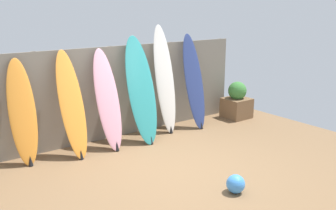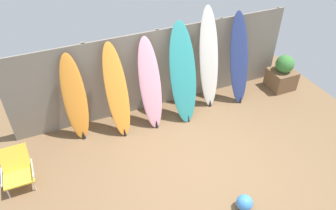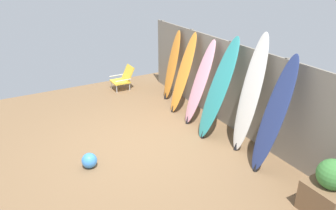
{
  "view_description": "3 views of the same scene",
  "coord_description": "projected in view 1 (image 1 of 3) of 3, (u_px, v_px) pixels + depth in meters",
  "views": [
    {
      "loc": [
        -3.36,
        -4.36,
        2.53
      ],
      "look_at": [
        0.33,
        0.62,
        0.89
      ],
      "focal_mm": 40.0,
      "sensor_mm": 36.0,
      "label": 1
    },
    {
      "loc": [
        -2.12,
        -3.51,
        4.53
      ],
      "look_at": [
        -0.36,
        0.61,
        1.06
      ],
      "focal_mm": 35.0,
      "sensor_mm": 36.0,
      "label": 2
    },
    {
      "loc": [
        5.03,
        -2.25,
        3.27
      ],
      "look_at": [
        0.13,
        0.51,
        0.79
      ],
      "focal_mm": 35.0,
      "sensor_mm": 36.0,
      "label": 3
    }
  ],
  "objects": [
    {
      "name": "surfboard_pink_2",
      "position": [
        108.0,
        100.0,
        6.75
      ],
      "size": [
        0.47,
        0.71,
        1.81
      ],
      "color": "pink",
      "rests_on": "ground"
    },
    {
      "name": "beach_ball",
      "position": [
        236.0,
        184.0,
        5.21
      ],
      "size": [
        0.26,
        0.26,
        0.26
      ],
      "primitive_type": "sphere",
      "color": "#3F8CE5",
      "rests_on": "ground"
    },
    {
      "name": "fence_back",
      "position": [
        112.0,
        93.0,
        7.29
      ],
      "size": [
        6.08,
        0.11,
        1.8
      ],
      "color": "gray",
      "rests_on": "ground"
    },
    {
      "name": "surfboard_white_4",
      "position": [
        165.0,
        80.0,
        7.59
      ],
      "size": [
        0.44,
        0.51,
        2.19
      ],
      "color": "white",
      "rests_on": "ground"
    },
    {
      "name": "surfboard_teal_3",
      "position": [
        141.0,
        90.0,
        7.08
      ],
      "size": [
        0.62,
        0.82,
        2.0
      ],
      "color": "teal",
      "rests_on": "ground"
    },
    {
      "name": "surfboard_orange_1",
      "position": [
        72.0,
        106.0,
        6.36
      ],
      "size": [
        0.43,
        0.65,
        1.83
      ],
      "color": "orange",
      "rests_on": "ground"
    },
    {
      "name": "planter_box",
      "position": [
        237.0,
        102.0,
        8.7
      ],
      "size": [
        0.57,
        0.55,
        0.86
      ],
      "color": "brown",
      "rests_on": "ground"
    },
    {
      "name": "surfboard_navy_5",
      "position": [
        194.0,
        82.0,
        7.93
      ],
      "size": [
        0.48,
        0.67,
        1.98
      ],
      "color": "navy",
      "rests_on": "ground"
    },
    {
      "name": "surfboard_orange_0",
      "position": [
        23.0,
        113.0,
        6.04
      ],
      "size": [
        0.45,
        0.47,
        1.74
      ],
      "color": "orange",
      "rests_on": "ground"
    },
    {
      "name": "ground",
      "position": [
        175.0,
        170.0,
        5.97
      ],
      "size": [
        7.68,
        7.68,
        0.0
      ],
      "primitive_type": "plane",
      "color": "brown"
    }
  ]
}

